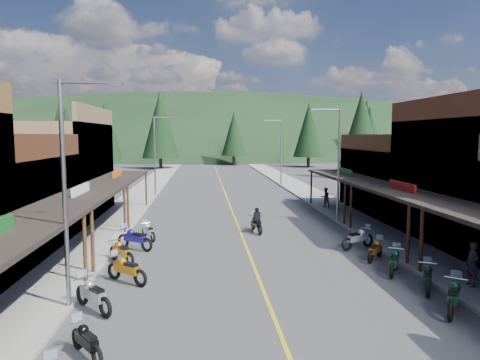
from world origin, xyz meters
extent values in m
plane|color=#38383A|center=(0.00, 0.00, 0.00)|extent=(220.00, 220.00, 0.00)
cube|color=gold|center=(0.00, 20.00, 0.01)|extent=(0.15, 90.00, 0.01)
cube|color=gray|center=(-8.70, 20.00, 0.07)|extent=(3.40, 94.00, 0.15)
cube|color=gray|center=(8.70, 20.00, 0.07)|extent=(3.40, 94.00, 0.15)
cylinder|color=#472D19|center=(-7.20, -3.40, 1.50)|extent=(0.16, 0.16, 3.00)
cube|color=#3F2111|center=(-10.15, 1.70, 3.10)|extent=(0.30, 9.00, 6.20)
cube|color=black|center=(-8.70, 1.70, 3.00)|extent=(3.20, 9.00, 0.18)
cylinder|color=#472D19|center=(-7.20, -2.20, 1.50)|extent=(0.16, 0.16, 3.00)
cylinder|color=#472D19|center=(-7.20, 5.60, 1.50)|extent=(0.16, 0.16, 3.00)
cube|color=silver|center=(-8.70, 1.70, 3.20)|extent=(0.12, 3.00, 0.70)
cube|color=brown|center=(-14.00, 11.30, 3.50)|extent=(8.00, 10.20, 7.00)
cube|color=brown|center=(-10.15, 11.30, 4.10)|extent=(0.30, 10.20, 8.20)
cube|color=black|center=(-8.70, 11.30, 3.00)|extent=(3.20, 10.20, 0.18)
cylinder|color=#472D19|center=(-7.20, 6.80, 1.50)|extent=(0.16, 0.16, 3.00)
cylinder|color=#472D19|center=(-7.20, 15.80, 1.50)|extent=(0.16, 0.16, 3.00)
cube|color=#CC590C|center=(-8.70, 11.30, 3.20)|extent=(0.12, 3.00, 0.70)
cylinder|color=#472D19|center=(7.20, -3.40, 1.50)|extent=(0.16, 0.16, 3.00)
cube|color=#562B19|center=(10.15, 1.70, 4.10)|extent=(0.30, 9.00, 8.20)
cube|color=black|center=(8.70, 1.70, 3.00)|extent=(3.20, 9.00, 0.18)
cylinder|color=#472D19|center=(7.20, -2.20, 1.50)|extent=(0.16, 0.16, 3.00)
cylinder|color=#472D19|center=(7.20, 5.60, 1.50)|extent=(0.16, 0.16, 3.00)
cube|color=#B2140F|center=(8.70, 1.70, 3.20)|extent=(0.12, 3.00, 0.70)
cube|color=#4C2D16|center=(14.00, 11.30, 2.50)|extent=(8.00, 10.20, 5.00)
cube|color=#4C2D16|center=(10.15, 11.30, 3.10)|extent=(0.30, 10.20, 6.20)
cube|color=black|center=(8.70, 11.30, 3.00)|extent=(3.20, 10.20, 0.18)
cylinder|color=#472D19|center=(7.20, 6.80, 1.50)|extent=(0.16, 0.16, 3.00)
cylinder|color=#472D19|center=(7.20, 15.80, 1.50)|extent=(0.16, 0.16, 3.00)
cube|color=#14591E|center=(8.70, 11.30, 3.20)|extent=(0.12, 3.00, 0.70)
cylinder|color=gray|center=(-7.10, -6.00, 4.00)|extent=(0.16, 0.16, 8.00)
cylinder|color=gray|center=(-6.10, -6.00, 7.90)|extent=(2.00, 0.10, 0.10)
cube|color=gray|center=(-5.20, -6.00, 7.85)|extent=(0.35, 0.18, 0.12)
cylinder|color=gray|center=(-7.10, 22.00, 4.00)|extent=(0.16, 0.16, 8.00)
cylinder|color=gray|center=(-6.10, 22.00, 7.90)|extent=(2.00, 0.10, 0.10)
cube|color=gray|center=(-5.20, 22.00, 7.85)|extent=(0.35, 0.18, 0.12)
cylinder|color=gray|center=(7.10, 8.00, 4.00)|extent=(0.16, 0.16, 8.00)
cylinder|color=gray|center=(6.10, 8.00, 7.90)|extent=(2.00, 0.10, 0.10)
cube|color=gray|center=(5.20, 8.00, 7.85)|extent=(0.35, 0.18, 0.12)
cylinder|color=gray|center=(7.10, 30.00, 4.00)|extent=(0.16, 0.16, 8.00)
cylinder|color=gray|center=(6.10, 30.00, 7.90)|extent=(2.00, 0.10, 0.10)
cube|color=gray|center=(5.20, 30.00, 7.85)|extent=(0.35, 0.18, 0.12)
ellipsoid|color=black|center=(0.00, 135.00, 0.00)|extent=(310.00, 140.00, 60.00)
cylinder|color=black|center=(-40.00, 62.00, 1.00)|extent=(0.60, 0.60, 2.00)
cylinder|color=black|center=(-24.00, 70.00, 1.00)|extent=(0.60, 0.60, 2.00)
cone|color=black|center=(-24.00, 70.00, 7.25)|extent=(5.88, 5.88, 10.50)
cylinder|color=black|center=(-10.00, 58.00, 1.00)|extent=(0.60, 0.60, 2.00)
cone|color=black|center=(-10.00, 58.00, 8.00)|extent=(6.72, 6.72, 12.00)
cylinder|color=black|center=(4.00, 66.00, 1.00)|extent=(0.60, 0.60, 2.00)
cone|color=black|center=(4.00, 66.00, 6.50)|extent=(5.04, 5.04, 9.00)
cylinder|color=black|center=(18.00, 60.00, 1.00)|extent=(0.60, 0.60, 2.00)
cone|color=black|center=(18.00, 60.00, 7.25)|extent=(5.88, 5.88, 10.50)
cylinder|color=black|center=(34.00, 72.00, 1.00)|extent=(0.60, 0.60, 2.00)
cone|color=black|center=(34.00, 72.00, 8.00)|extent=(6.72, 6.72, 12.00)
cylinder|color=black|center=(46.00, 64.00, 1.00)|extent=(0.60, 0.60, 2.00)
cone|color=black|center=(46.00, 64.00, 6.50)|extent=(5.04, 5.04, 9.00)
cylinder|color=black|center=(-32.00, 76.00, 1.00)|extent=(0.60, 0.60, 2.00)
cone|color=black|center=(-32.00, 76.00, 7.25)|extent=(5.88, 5.88, 10.50)
cylinder|color=black|center=(-22.00, 40.00, 1.00)|extent=(0.60, 0.60, 2.00)
cone|color=black|center=(-22.00, 40.00, 6.00)|extent=(4.48, 4.48, 8.00)
cylinder|color=black|center=(24.00, 45.00, 1.00)|extent=(0.60, 0.60, 2.00)
cone|color=black|center=(24.00, 45.00, 6.40)|extent=(4.93, 4.93, 8.80)
cylinder|color=black|center=(-18.00, 50.00, 1.00)|extent=(0.60, 0.60, 2.00)
cone|color=black|center=(-18.00, 50.00, 6.80)|extent=(5.38, 5.38, 9.60)
cylinder|color=black|center=(20.00, 38.00, 1.00)|extent=(0.60, 0.60, 2.00)
cone|color=black|center=(20.00, 38.00, 7.20)|extent=(5.82, 5.82, 10.40)
imported|color=#2C2030|center=(8.31, -5.33, 1.04)|extent=(0.44, 0.66, 1.78)
imported|color=#4F3731|center=(7.87, 13.70, 0.97)|extent=(0.87, 0.62, 1.64)
camera|label=1|loc=(-2.35, -21.02, 6.14)|focal=32.00mm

